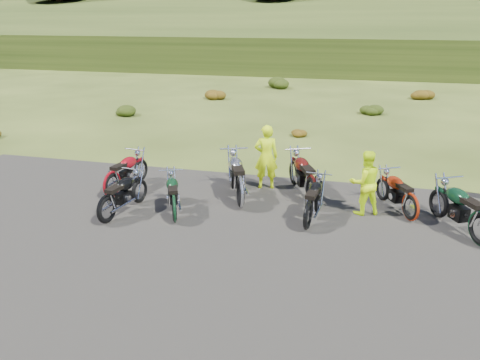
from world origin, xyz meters
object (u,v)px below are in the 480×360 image
(motorcycle_0, at_px, (108,224))
(motorcycle_3, at_px, (240,209))
(motorcycle_7, at_px, (478,246))
(person_middle, at_px, (266,158))

(motorcycle_0, bearing_deg, motorcycle_3, -50.74)
(motorcycle_7, relative_size, person_middle, 1.21)
(motorcycle_0, relative_size, person_middle, 1.09)
(motorcycle_3, xyz_separation_m, motorcycle_7, (5.39, -0.74, 0.00))
(person_middle, bearing_deg, motorcycle_3, 64.01)
(motorcycle_3, xyz_separation_m, person_middle, (0.33, 1.58, 0.90))
(motorcycle_0, height_order, person_middle, person_middle)
(motorcycle_0, relative_size, motorcycle_3, 0.84)
(motorcycle_3, bearing_deg, motorcycle_7, -119.80)
(motorcycle_0, height_order, motorcycle_3, motorcycle_3)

